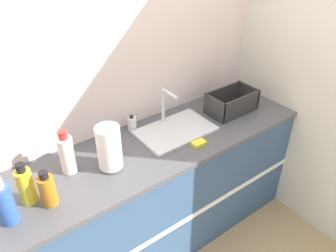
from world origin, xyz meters
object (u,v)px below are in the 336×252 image
(dish_rack, at_px, (231,104))
(paper_towel_roll, at_px, (109,148))
(bottle_white_spray, at_px, (67,154))
(bottle_amber, at_px, (48,190))
(sink, at_px, (175,129))
(bottle_yellow, at_px, (26,186))
(soap_dispenser, at_px, (132,123))
(bottle_blue, at_px, (5,203))

(dish_rack, bearing_deg, paper_towel_roll, -177.61)
(bottle_white_spray, bearing_deg, bottle_amber, -134.60)
(sink, bearing_deg, bottle_white_spray, 176.91)
(sink, relative_size, bottle_yellow, 2.09)
(soap_dispenser, bearing_deg, dish_rack, -17.56)
(paper_towel_roll, bearing_deg, bottle_white_spray, 151.32)
(sink, distance_m, bottle_yellow, 1.00)
(bottle_white_spray, xyz_separation_m, bottle_amber, (-0.18, -0.18, -0.03))
(paper_towel_roll, distance_m, dish_rack, 1.04)
(bottle_yellow, relative_size, bottle_white_spray, 0.89)
(sink, xyz_separation_m, dish_rack, (0.50, -0.03, 0.04))
(paper_towel_roll, bearing_deg, dish_rack, 2.39)
(dish_rack, relative_size, soap_dispenser, 3.42)
(bottle_yellow, bearing_deg, soap_dispenser, 18.87)
(bottle_white_spray, bearing_deg, paper_towel_roll, -28.68)
(bottle_white_spray, distance_m, bottle_amber, 0.26)
(bottle_blue, height_order, soap_dispenser, bottle_blue)
(bottle_blue, bearing_deg, paper_towel_roll, 6.12)
(bottle_yellow, xyz_separation_m, bottle_white_spray, (0.26, 0.11, 0.01))
(soap_dispenser, bearing_deg, sink, -42.13)
(bottle_white_spray, height_order, bottle_blue, bottle_white_spray)
(soap_dispenser, bearing_deg, bottle_yellow, -161.13)
(dish_rack, bearing_deg, sink, 176.55)
(paper_towel_roll, bearing_deg, sink, 7.92)
(bottle_yellow, relative_size, bottle_amber, 1.18)
(bottle_white_spray, bearing_deg, bottle_yellow, -157.80)
(dish_rack, height_order, soap_dispenser, dish_rack)
(dish_rack, height_order, bottle_amber, bottle_amber)
(bottle_white_spray, bearing_deg, sink, -3.09)
(bottle_white_spray, bearing_deg, dish_rack, -3.24)
(paper_towel_roll, xyz_separation_m, bottle_amber, (-0.39, -0.07, -0.05))
(bottle_yellow, distance_m, bottle_amber, 0.11)
(dish_rack, height_order, bottle_blue, bottle_blue)
(bottle_white_spray, bearing_deg, bottle_blue, -154.97)
(dish_rack, height_order, bottle_yellow, bottle_yellow)
(paper_towel_roll, distance_m, soap_dispenser, 0.42)
(bottle_white_spray, height_order, bottle_amber, bottle_white_spray)
(paper_towel_roll, distance_m, bottle_amber, 0.40)
(paper_towel_roll, relative_size, dish_rack, 0.75)
(bottle_yellow, distance_m, bottle_white_spray, 0.28)
(bottle_amber, bearing_deg, sink, 8.85)
(bottle_amber, height_order, soap_dispenser, bottle_amber)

